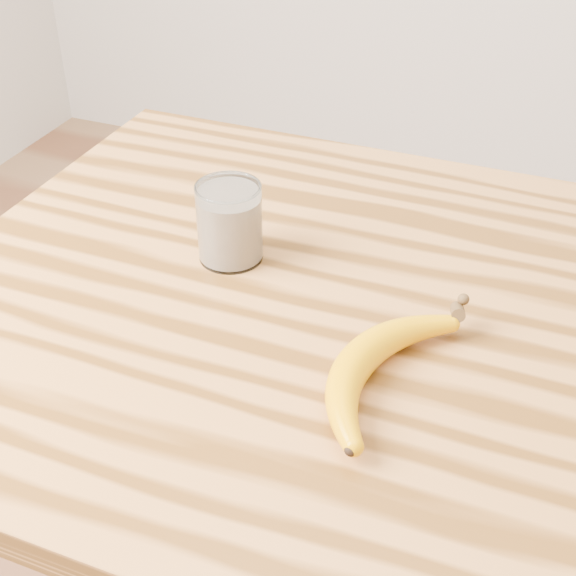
% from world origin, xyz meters
% --- Properties ---
extents(table, '(1.20, 0.80, 0.90)m').
position_xyz_m(table, '(0.00, 0.00, 0.77)').
color(table, '#A96E34').
rests_on(table, ground).
extents(smoothie_glass, '(0.08, 0.08, 0.10)m').
position_xyz_m(smoothie_glass, '(-0.27, 0.04, 0.95)').
color(smoothie_glass, white).
rests_on(smoothie_glass, table).
extents(banana, '(0.18, 0.33, 0.04)m').
position_xyz_m(banana, '(-0.06, -0.11, 0.92)').
color(banana, '#DD9600').
rests_on(banana, table).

